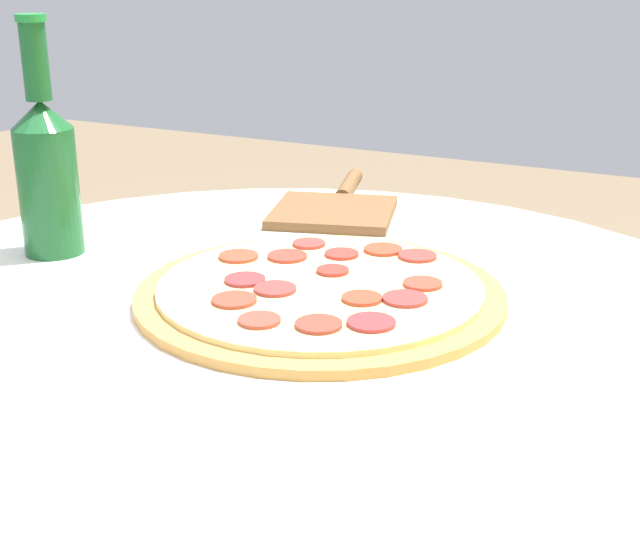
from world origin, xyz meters
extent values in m
cylinder|color=silver|center=(0.00, 0.00, 0.74)|extent=(0.96, 0.96, 0.02)
cylinder|color=#C68E47|center=(-0.06, 0.02, 0.75)|extent=(0.36, 0.36, 0.01)
cylinder|color=beige|center=(-0.06, 0.02, 0.76)|extent=(0.32, 0.32, 0.01)
cylinder|color=#A53C2C|center=(0.02, -0.03, 0.77)|extent=(0.04, 0.04, 0.00)
cylinder|color=#B9312A|center=(-0.14, 0.00, 0.77)|extent=(0.04, 0.04, 0.00)
cylinder|color=#AA3027|center=(-0.09, 0.01, 0.77)|extent=(0.03, 0.03, 0.00)
cylinder|color=#A43733|center=(-0.02, -0.01, 0.77)|extent=(0.04, 0.04, 0.00)
cylinder|color=#A03533|center=(-0.05, 0.11, 0.77)|extent=(0.04, 0.04, 0.00)
cylinder|color=#A73F31|center=(0.05, 0.01, 0.77)|extent=(0.04, 0.04, 0.00)
cylinder|color=#B53C2C|center=(-0.10, 0.11, 0.77)|extent=(0.04, 0.04, 0.00)
cylinder|color=#A13033|center=(-0.03, -0.05, 0.77)|extent=(0.04, 0.04, 0.00)
cylinder|color=#B23F2A|center=(-0.09, -0.09, 0.77)|extent=(0.04, 0.04, 0.00)
cylinder|color=#B63C27|center=(-0.03, 0.07, 0.77)|extent=(0.04, 0.04, 0.00)
cylinder|color=#B53833|center=(-0.16, -0.05, 0.77)|extent=(0.04, 0.04, 0.00)
cylinder|color=#A0372B|center=(0.04, 0.06, 0.77)|extent=(0.04, 0.04, 0.00)
cylinder|color=#B6362C|center=(-0.11, -0.05, 0.77)|extent=(0.04, 0.04, 0.00)
cylinder|color=#B43D27|center=(-0.18, 0.03, 0.77)|extent=(0.04, 0.04, 0.00)
cylinder|color=#A63033|center=(0.01, 0.10, 0.77)|extent=(0.04, 0.04, 0.00)
cylinder|color=#B03732|center=(-0.17, 0.07, 0.77)|extent=(0.04, 0.04, 0.00)
cylinder|color=#195628|center=(-0.05, -0.31, 0.82)|extent=(0.07, 0.07, 0.14)
cone|color=#195628|center=(-0.05, -0.31, 0.90)|extent=(0.07, 0.07, 0.03)
cylinder|color=#195628|center=(-0.05, -0.31, 0.96)|extent=(0.03, 0.03, 0.08)
cylinder|color=#1E8438|center=(-0.05, -0.31, 1.00)|extent=(0.03, 0.03, 0.01)
cube|color=brown|center=(-0.32, -0.10, 0.76)|extent=(0.19, 0.19, 0.01)
cylinder|color=brown|center=(-0.46, -0.14, 0.76)|extent=(0.13, 0.06, 0.02)
camera|label=1|loc=(0.67, 0.38, 1.07)|focal=50.00mm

